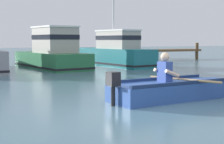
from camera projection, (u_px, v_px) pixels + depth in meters
The scene contains 5 objects.
ground_plane at pixel (144, 110), 7.21m from camera, with size 120.00×120.00×0.00m, color slate.
wooden_dock at pixel (123, 51), 24.27m from camera, with size 13.16×1.57×1.37m.
rowboat_with_person at pixel (171, 89), 8.54m from camera, with size 3.72×1.86×1.19m.
moored_boat_green at pixel (53, 53), 17.69m from camera, with size 2.89×5.73×2.20m.
moored_boat_teal at pixel (113, 52), 19.59m from camera, with size 2.59×6.45×3.88m.
Camera 1 is at (-3.72, -6.09, 1.49)m, focal length 54.26 mm.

